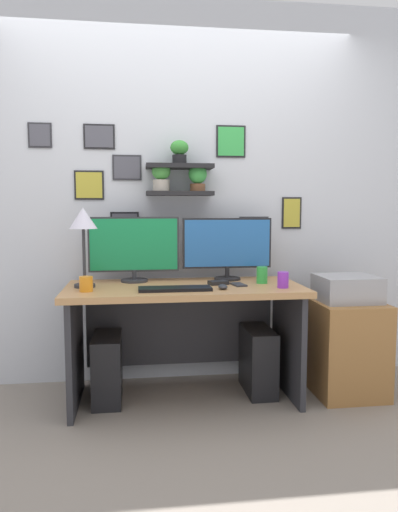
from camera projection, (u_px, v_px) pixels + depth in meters
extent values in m
plane|color=gray|center=(185.00, 399.00, 3.13)|extent=(8.00, 8.00, 0.00)
cube|color=silver|center=(178.00, 193.00, 3.43)|extent=(4.40, 0.04, 2.70)
cube|color=black|center=(180.00, 193.00, 3.31)|extent=(0.46, 0.20, 0.03)
cube|color=black|center=(179.00, 166.00, 3.29)|extent=(0.46, 0.20, 0.03)
cylinder|color=#B2A899|center=(161.00, 185.00, 3.29)|extent=(0.12, 0.12, 0.08)
ellipsoid|color=green|center=(161.00, 171.00, 3.28)|extent=(0.13, 0.13, 0.12)
cylinder|color=black|center=(179.00, 160.00, 3.29)|extent=(0.10, 0.10, 0.06)
ellipsoid|color=#378C35|center=(179.00, 148.00, 3.28)|extent=(0.13, 0.13, 0.10)
cylinder|color=brown|center=(198.00, 188.00, 3.32)|extent=(0.11, 0.11, 0.05)
ellipsoid|color=green|center=(198.00, 174.00, 3.31)|extent=(0.13, 0.13, 0.13)
cube|color=black|center=(89.00, 185.00, 3.32)|extent=(0.20, 0.02, 0.20)
cube|color=gold|center=(89.00, 185.00, 3.31)|extent=(0.18, 0.00, 0.18)
cube|color=#2D2D33|center=(40.00, 135.00, 3.24)|extent=(0.16, 0.02, 0.17)
cube|color=#4C4C56|center=(40.00, 135.00, 3.23)|extent=(0.13, 0.00, 0.14)
cube|color=black|center=(125.00, 226.00, 3.38)|extent=(0.20, 0.02, 0.20)
cube|color=#4C4C56|center=(125.00, 226.00, 3.37)|extent=(0.17, 0.00, 0.18)
cube|color=black|center=(231.00, 142.00, 3.42)|extent=(0.21, 0.02, 0.23)
cube|color=green|center=(231.00, 141.00, 3.41)|extent=(0.19, 0.00, 0.20)
cube|color=black|center=(99.00, 137.00, 3.30)|extent=(0.21, 0.02, 0.17)
cube|color=#4C4C56|center=(99.00, 137.00, 3.29)|extent=(0.19, 0.00, 0.15)
cube|color=#2D2D33|center=(254.00, 232.00, 3.51)|extent=(0.22, 0.02, 0.23)
cube|color=silver|center=(254.00, 232.00, 3.50)|extent=(0.19, 0.00, 0.20)
cube|color=#2D2D33|center=(127.00, 168.00, 3.34)|extent=(0.20, 0.02, 0.18)
cube|color=#4C4C56|center=(127.00, 168.00, 3.33)|extent=(0.18, 0.00, 0.15)
cube|color=black|center=(291.00, 213.00, 3.53)|extent=(0.15, 0.02, 0.23)
cube|color=gold|center=(292.00, 213.00, 3.52)|extent=(0.12, 0.00, 0.21)
cube|color=tan|center=(185.00, 289.00, 3.06)|extent=(1.51, 0.68, 0.04)
cube|color=#2D2D33|center=(75.00, 350.00, 3.00)|extent=(0.04, 0.62, 0.71)
cube|color=#2D2D33|center=(288.00, 342.00, 3.19)|extent=(0.04, 0.62, 0.71)
cube|color=#2D2D33|center=(180.00, 329.00, 3.39)|extent=(1.31, 0.02, 0.50)
cylinder|color=#2D2D33|center=(134.00, 280.00, 3.22)|extent=(0.18, 0.18, 0.02)
cylinder|color=#2D2D33|center=(134.00, 275.00, 3.21)|extent=(0.03, 0.03, 0.06)
cube|color=#2D2D33|center=(134.00, 244.00, 3.20)|extent=(0.61, 0.02, 0.37)
cube|color=#198C4C|center=(134.00, 244.00, 3.19)|extent=(0.58, 0.00, 0.34)
cylinder|color=black|center=(227.00, 279.00, 3.30)|extent=(0.18, 0.18, 0.02)
cylinder|color=black|center=(227.00, 272.00, 3.30)|extent=(0.03, 0.03, 0.08)
cube|color=black|center=(227.00, 243.00, 3.29)|extent=(0.62, 0.02, 0.34)
cube|color=#2866B2|center=(228.00, 243.00, 3.27)|extent=(0.59, 0.00, 0.32)
cube|color=black|center=(175.00, 289.00, 2.88)|extent=(0.44, 0.14, 0.02)
ellipsoid|color=#2D2D33|center=(223.00, 287.00, 2.92)|extent=(0.06, 0.09, 0.03)
cylinder|color=#2D2D33|center=(85.00, 286.00, 3.00)|extent=(0.13, 0.13, 0.02)
cylinder|color=#2D2D33|center=(84.00, 256.00, 2.98)|extent=(0.02, 0.02, 0.35)
cone|color=silver|center=(83.00, 218.00, 2.95)|extent=(0.17, 0.17, 0.13)
cube|color=#2D2D33|center=(238.00, 285.00, 3.07)|extent=(0.09, 0.15, 0.01)
cylinder|color=orange|center=(86.00, 284.00, 2.84)|extent=(0.08, 0.08, 0.09)
cylinder|color=purple|center=(283.00, 280.00, 2.97)|extent=(0.07, 0.07, 0.10)
cube|color=black|center=(218.00, 283.00, 3.10)|extent=(0.14, 0.11, 0.02)
cylinder|color=green|center=(262.00, 275.00, 3.15)|extent=(0.07, 0.07, 0.11)
cube|color=#9E6B38|center=(345.00, 347.00, 3.21)|extent=(0.44, 0.50, 0.63)
cube|color=#9E9EA3|center=(347.00, 288.00, 3.17)|extent=(0.38, 0.34, 0.17)
cube|color=black|center=(107.00, 368.00, 3.08)|extent=(0.18, 0.40, 0.43)
cube|color=black|center=(258.00, 360.00, 3.23)|extent=(0.18, 0.40, 0.44)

